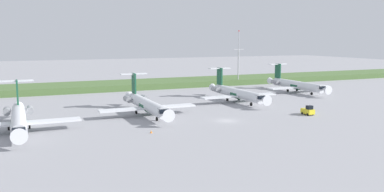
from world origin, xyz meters
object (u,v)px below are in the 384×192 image
antenna_mast (238,62)px  safety_cone_front_marker (151,132)px  regional_jet_third (236,93)px  regional_jet_fourth (296,85)px  regional_jet_second (146,104)px  baggage_tug (308,111)px  regional_jet_nearest (19,118)px

antenna_mast → safety_cone_front_marker: (-56.09, -64.38, -8.49)m
safety_cone_front_marker → regional_jet_third: bearing=38.7°
regional_jet_third → regional_jet_fourth: same height
regional_jet_second → antenna_mast: (51.42, 45.84, 6.23)m
regional_jet_fourth → baggage_tug: bearing=-124.0°
regional_jet_fourth → regional_jet_third: bearing=-160.8°
baggage_tug → antenna_mast: bearing=74.9°
antenna_mast → regional_jet_third: bearing=-120.7°
regional_jet_fourth → antenna_mast: antenna_mast is taller
regional_jet_nearest → antenna_mast: bearing=33.7°
regional_jet_second → regional_jet_fourth: 61.12m
regional_jet_fourth → baggage_tug: regional_jet_fourth is taller
regional_jet_nearest → safety_cone_front_marker: bearing=-27.0°
regional_jet_second → regional_jet_third: size_ratio=1.00×
regional_jet_fourth → regional_jet_nearest: bearing=-163.3°
regional_jet_nearest → safety_cone_front_marker: size_ratio=56.36×
regional_jet_nearest → baggage_tug: 63.21m
regional_jet_nearest → regional_jet_third: 59.28m
regional_jet_fourth → baggage_tug: size_ratio=9.69×
antenna_mast → baggage_tug: (-16.51, -61.41, -7.77)m
baggage_tug → safety_cone_front_marker: baggage_tug is taller
regional_jet_nearest → antenna_mast: antenna_mast is taller
baggage_tug → regional_jet_third: bearing=102.5°
regional_jet_second → regional_jet_third: bearing=16.7°
baggage_tug → regional_jet_nearest: bearing=172.0°
regional_jet_third → baggage_tug: regional_jet_third is taller
regional_jet_second → regional_jet_fourth: bearing=18.0°
regional_jet_second → regional_jet_fourth: size_ratio=1.00×
regional_jet_nearest → antenna_mast: (79.09, 52.65, 6.23)m
regional_jet_second → safety_cone_front_marker: 19.26m
antenna_mast → regional_jet_nearest: bearing=-146.3°
regional_jet_nearest → safety_cone_front_marker: (23.00, -11.73, -2.26)m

